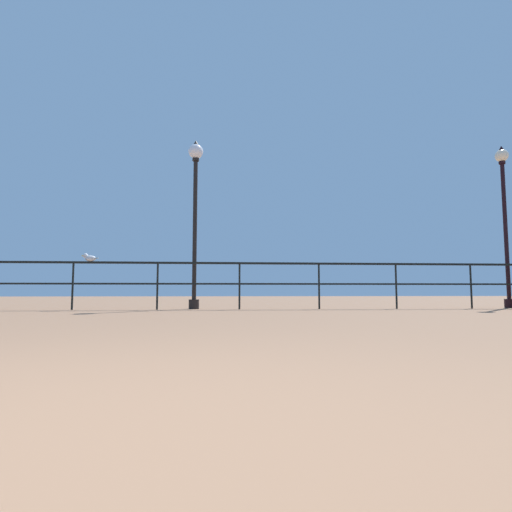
# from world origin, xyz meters

# --- Properties ---
(pier_railing) EXTENTS (20.53, 0.05, 1.08)m
(pier_railing) POSITION_xyz_m (0.00, 8.32, 0.80)
(pier_railing) COLOR black
(pier_railing) RESTS_ON ground_plane
(lamppost_center) EXTENTS (0.35, 0.35, 4.06)m
(lamppost_center) POSITION_xyz_m (-0.13, 8.58, 2.60)
(lamppost_center) COLOR black
(lamppost_center) RESTS_ON ground_plane
(lamppost_right) EXTENTS (0.32, 0.32, 4.14)m
(lamppost_right) POSITION_xyz_m (7.67, 8.58, 2.53)
(lamppost_right) COLOR black
(lamppost_right) RESTS_ON ground_plane
(seagull_on_rail) EXTENTS (0.39, 0.16, 0.18)m
(seagull_on_rail) POSITION_xyz_m (-2.45, 8.32, 1.17)
(seagull_on_rail) COLOR silver
(seagull_on_rail) RESTS_ON pier_railing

